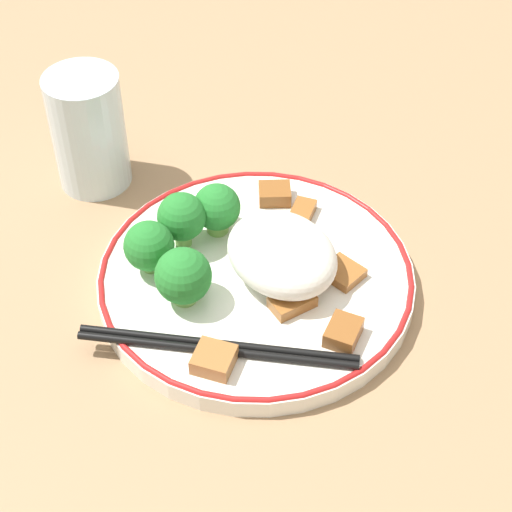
% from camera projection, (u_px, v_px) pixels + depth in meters
% --- Properties ---
extents(ground_plane, '(3.00, 3.00, 0.00)m').
position_uv_depth(ground_plane, '(256.00, 287.00, 0.72)').
color(ground_plane, '#9E7A56').
extents(plate, '(0.26, 0.26, 0.02)m').
position_uv_depth(plate, '(256.00, 278.00, 0.72)').
color(plate, white).
rests_on(plate, ground_plane).
extents(rice_mound, '(0.10, 0.08, 0.05)m').
position_uv_depth(rice_mound, '(282.00, 254.00, 0.69)').
color(rice_mound, white).
rests_on(rice_mound, plate).
extents(broccoli_back_left, '(0.04, 0.04, 0.05)m').
position_uv_depth(broccoli_back_left, '(217.00, 208.00, 0.73)').
color(broccoli_back_left, '#7FB756').
rests_on(broccoli_back_left, plate).
extents(broccoli_back_center, '(0.04, 0.04, 0.05)m').
position_uv_depth(broccoli_back_center, '(182.00, 217.00, 0.72)').
color(broccoli_back_center, '#7FB756').
rests_on(broccoli_back_center, plate).
extents(broccoli_back_right, '(0.04, 0.04, 0.05)m').
position_uv_depth(broccoli_back_right, '(149.00, 246.00, 0.70)').
color(broccoli_back_right, '#7FB756').
rests_on(broccoli_back_right, plate).
extents(broccoli_mid_left, '(0.05, 0.05, 0.05)m').
position_uv_depth(broccoli_mid_left, '(183.00, 277.00, 0.67)').
color(broccoli_mid_left, '#7FB756').
rests_on(broccoli_mid_left, plate).
extents(meat_near_front, '(0.04, 0.04, 0.01)m').
position_uv_depth(meat_near_front, '(258.00, 251.00, 0.72)').
color(meat_near_front, brown).
rests_on(meat_near_front, plate).
extents(meat_near_left, '(0.04, 0.04, 0.01)m').
position_uv_depth(meat_near_left, '(214.00, 360.00, 0.64)').
color(meat_near_left, '#9E6633').
rests_on(meat_near_left, plate).
extents(meat_near_right, '(0.03, 0.04, 0.01)m').
position_uv_depth(meat_near_right, '(296.00, 300.00, 0.68)').
color(meat_near_right, '#995B28').
rests_on(meat_near_right, plate).
extents(meat_near_back, '(0.04, 0.04, 0.01)m').
position_uv_depth(meat_near_back, '(343.00, 332.00, 0.66)').
color(meat_near_back, brown).
rests_on(meat_near_back, plate).
extents(meat_on_rice_edge, '(0.04, 0.04, 0.01)m').
position_uv_depth(meat_on_rice_edge, '(275.00, 194.00, 0.77)').
color(meat_on_rice_edge, brown).
rests_on(meat_on_rice_edge, plate).
extents(meat_mid_left, '(0.03, 0.03, 0.01)m').
position_uv_depth(meat_mid_left, '(343.00, 273.00, 0.71)').
color(meat_mid_left, '#995B28').
rests_on(meat_mid_left, plate).
extents(meat_mid_right, '(0.04, 0.04, 0.01)m').
position_uv_depth(meat_mid_right, '(301.00, 215.00, 0.76)').
color(meat_mid_right, '#995B28').
rests_on(meat_mid_right, plate).
extents(chopsticks, '(0.17, 0.16, 0.01)m').
position_uv_depth(chopsticks, '(217.00, 347.00, 0.65)').
color(chopsticks, black).
rests_on(chopsticks, plate).
extents(drinking_glass, '(0.07, 0.07, 0.11)m').
position_uv_depth(drinking_glass, '(89.00, 131.00, 0.78)').
color(drinking_glass, silver).
rests_on(drinking_glass, ground_plane).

